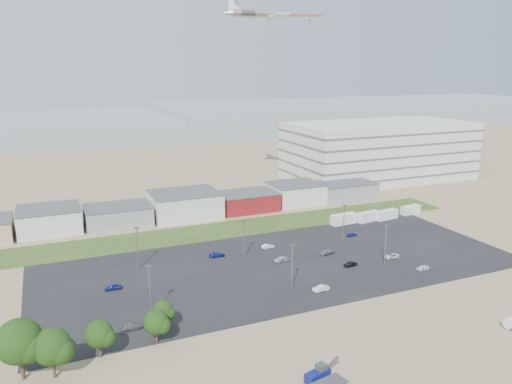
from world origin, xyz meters
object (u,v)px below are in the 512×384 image
airliner (277,14)px  parked_car_11 (268,246)px  parked_car_5 (113,287)px  parked_car_8 (352,234)px  parked_car_1 (350,264)px  telehandler (318,374)px  tree_far_left (20,346)px  parked_car_13 (321,288)px  parked_car_10 (132,326)px  box_trailer_a (343,219)px  parked_car_6 (217,255)px  parked_car_7 (281,260)px  parked_car_12 (327,252)px  parked_car_2 (423,268)px  parked_car_0 (392,256)px

airliner → parked_car_11: (-32.24, -63.22, -67.63)m
parked_car_5 → parked_car_8: size_ratio=1.17×
parked_car_1 → parked_car_5: (-56.48, 9.59, 0.05)m
telehandler → airliner: 147.31m
telehandler → parked_car_8: telehandler is taller
telehandler → tree_far_left: tree_far_left is taller
parked_car_11 → parked_car_13: size_ratio=0.92×
parked_car_8 → parked_car_10: 74.93m
box_trailer_a → tree_far_left: (-92.00, -49.38, 4.23)m
parked_car_6 → parked_car_10: bearing=141.6°
parked_car_6 → parked_car_10: size_ratio=0.98×
parked_car_5 → parked_car_6: (27.92, 9.90, -0.03)m
tree_far_left → airliner: (92.96, 101.97, 62.39)m
airliner → parked_car_5: size_ratio=11.20×
parked_car_8 → parked_car_13: parked_car_13 is taller
telehandler → parked_car_7: size_ratio=1.78×
parked_car_5 → parked_car_13: (42.42, -18.99, 0.02)m
parked_car_6 → airliner: bearing=-32.1°
parked_car_10 → parked_car_12: bearing=-68.0°
parked_car_2 → parked_car_6: parked_car_2 is taller
parked_car_5 → parked_car_2: bearing=77.1°
tree_far_left → parked_car_7: (59.64, 28.28, -5.20)m
parked_car_11 → parked_car_13: (-0.52, -29.41, 0.05)m
parked_car_7 → parked_car_1: bearing=53.0°
airliner → parked_car_12: airliner is taller
tree_far_left → parked_car_6: (45.70, 38.23, -5.24)m
parked_car_6 → parked_car_11: 15.03m
box_trailer_a → tree_far_left: 104.50m
parked_car_2 → tree_far_left: bearing=-84.3°
parked_car_7 → parked_car_11: size_ratio=1.07×
tree_far_left → parked_car_5: bearing=57.9°
parked_car_13 → parked_car_12: bearing=144.2°
telehandler → parked_car_13: (17.55, 28.65, -0.80)m
parked_car_0 → parked_car_7: (-27.68, 9.17, 0.07)m
parked_car_8 → parked_car_11: 26.99m
parked_car_8 → parked_car_2: bearing=178.5°
parked_car_6 → parked_car_8: parked_car_6 is taller
airliner → parked_car_2: size_ratio=11.60×
parked_car_0 → parked_car_6: parked_car_6 is taller
parked_car_1 → parked_car_13: size_ratio=0.89×
telehandler → parked_car_2: size_ratio=1.93×
parked_car_0 → parked_car_11: size_ratio=1.14×
parked_car_2 → parked_car_6: 52.02m
telehandler → parked_car_2: (46.50, 28.95, -0.83)m
box_trailer_a → parked_car_12: (-18.77, -21.02, -0.99)m
parked_car_0 → parked_car_11: (-26.60, 19.64, 0.02)m
box_trailer_a → parked_car_11: (-31.28, -10.63, -1.01)m
parked_car_5 → parked_car_11: parked_car_5 is taller
parked_car_0 → parked_car_12: size_ratio=0.96×
parked_car_0 → parked_car_8: (0.38, 19.04, -0.03)m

